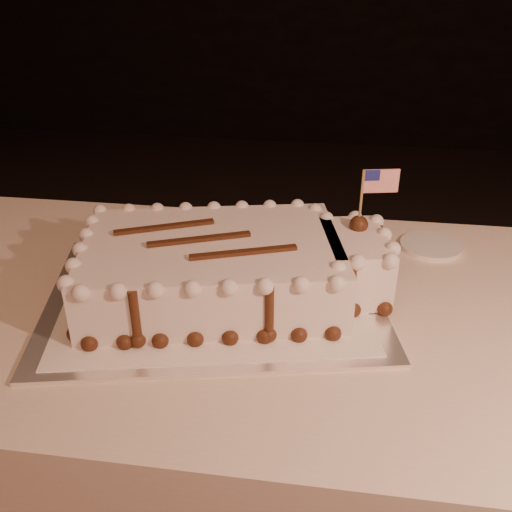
# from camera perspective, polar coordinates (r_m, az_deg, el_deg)

# --- Properties ---
(banquet_table) EXTENTS (2.40, 0.80, 0.75)m
(banquet_table) POSITION_cam_1_polar(r_m,az_deg,el_deg) (1.31, 11.67, -19.22)
(banquet_table) COLOR beige
(banquet_table) RESTS_ON ground
(cake_board) EXTENTS (0.70, 0.58, 0.01)m
(cake_board) POSITION_cam_1_polar(r_m,az_deg,el_deg) (1.08, -4.22, -3.94)
(cake_board) COLOR white
(cake_board) RESTS_ON banquet_table
(doily) EXTENTS (0.62, 0.52, 0.00)m
(doily) POSITION_cam_1_polar(r_m,az_deg,el_deg) (1.08, -4.23, -3.71)
(doily) COLOR white
(doily) RESTS_ON cake_board
(sheet_cake) EXTENTS (0.60, 0.41, 0.23)m
(sheet_cake) POSITION_cam_1_polar(r_m,az_deg,el_deg) (1.05, -2.57, -1.06)
(sheet_cake) COLOR white
(sheet_cake) RESTS_ON doily
(side_plate) EXTENTS (0.13, 0.13, 0.01)m
(side_plate) POSITION_cam_1_polar(r_m,az_deg,el_deg) (1.30, 17.10, 0.98)
(side_plate) COLOR white
(side_plate) RESTS_ON banquet_table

